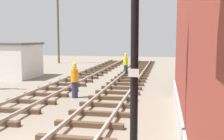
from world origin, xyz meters
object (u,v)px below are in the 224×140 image
at_px(control_hut, 17,60).
at_px(utility_pole_far, 58,24).
at_px(track_worker_distant, 126,64).
at_px(track_worker_foreground, 75,80).
at_px(signal_mast, 135,27).

height_order(control_hut, utility_pole_far, utility_pole_far).
bearing_deg(track_worker_distant, control_hut, -159.70).
height_order(control_hut, track_worker_foreground, control_hut).
relative_size(signal_mast, track_worker_foreground, 2.87).
height_order(signal_mast, utility_pole_far, utility_pole_far).
relative_size(utility_pole_far, track_worker_foreground, 4.91).
distance_m(signal_mast, utility_pole_far, 28.85).
xyz_separation_m(control_hut, track_worker_distant, (8.26, 3.06, -0.46)).
relative_size(track_worker_foreground, track_worker_distant, 1.00).
relative_size(control_hut, track_worker_foreground, 2.03).
bearing_deg(utility_pole_far, signal_mast, -64.62).
bearing_deg(track_worker_distant, track_worker_foreground, -98.19).
distance_m(signal_mast, control_hut, 17.55).
bearing_deg(signal_mast, control_hut, 128.54).
distance_m(signal_mast, track_worker_foreground, 8.71).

